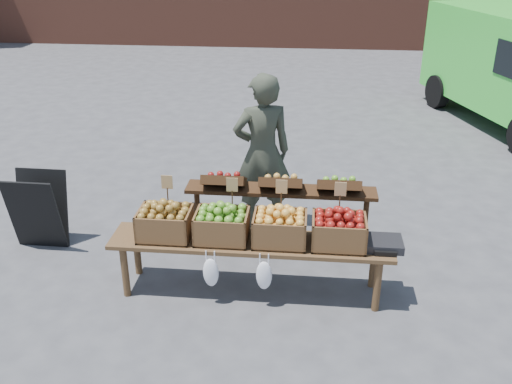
# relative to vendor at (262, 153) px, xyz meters

# --- Properties ---
(ground) EXTENTS (80.00, 80.00, 0.00)m
(ground) POSITION_rel_vendor_xyz_m (-0.42, -1.69, -0.93)
(ground) COLOR #464548
(vendor) EXTENTS (0.79, 0.64, 1.86)m
(vendor) POSITION_rel_vendor_xyz_m (0.00, 0.00, 0.00)
(vendor) COLOR #33382A
(vendor) RESTS_ON ground
(chalkboard_sign) EXTENTS (0.58, 0.33, 0.88)m
(chalkboard_sign) POSITION_rel_vendor_xyz_m (-2.42, -0.74, -0.49)
(chalkboard_sign) COLOR black
(chalkboard_sign) RESTS_ON ground
(back_table) EXTENTS (2.10, 0.44, 1.04)m
(back_table) POSITION_rel_vendor_xyz_m (0.26, -0.68, -0.41)
(back_table) COLOR #321D0E
(back_table) RESTS_ON ground
(display_bench) EXTENTS (2.70, 0.56, 0.57)m
(display_bench) POSITION_rel_vendor_xyz_m (0.02, -1.40, -0.65)
(display_bench) COLOR #4E351E
(display_bench) RESTS_ON ground
(crate_golden_apples) EXTENTS (0.50, 0.40, 0.28)m
(crate_golden_apples) POSITION_rel_vendor_xyz_m (-0.81, -1.40, -0.22)
(crate_golden_apples) COLOR #A67B32
(crate_golden_apples) RESTS_ON display_bench
(crate_russet_pears) EXTENTS (0.50, 0.40, 0.28)m
(crate_russet_pears) POSITION_rel_vendor_xyz_m (-0.26, -1.40, -0.22)
(crate_russet_pears) COLOR #427D1A
(crate_russet_pears) RESTS_ON display_bench
(crate_red_apples) EXTENTS (0.50, 0.40, 0.28)m
(crate_red_apples) POSITION_rel_vendor_xyz_m (0.29, -1.40, -0.22)
(crate_red_apples) COLOR gold
(crate_red_apples) RESTS_ON display_bench
(crate_green_apples) EXTENTS (0.50, 0.40, 0.28)m
(crate_green_apples) POSITION_rel_vendor_xyz_m (0.84, -1.40, -0.22)
(crate_green_apples) COLOR maroon
(crate_green_apples) RESTS_ON display_bench
(weighing_scale) EXTENTS (0.34, 0.30, 0.08)m
(weighing_scale) POSITION_rel_vendor_xyz_m (1.27, -1.40, -0.32)
(weighing_scale) COLOR black
(weighing_scale) RESTS_ON display_bench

